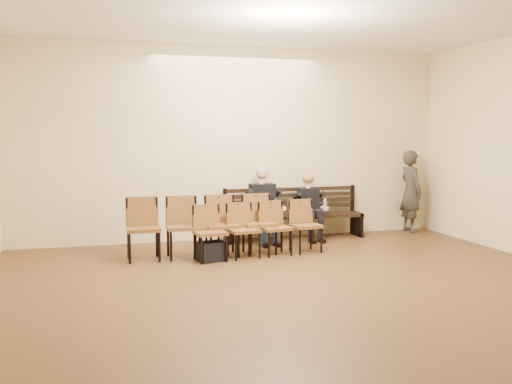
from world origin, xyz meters
TOP-DOWN VIEW (x-y plane):
  - ground at (0.00, 0.00)m, footprint 10.00×10.00m
  - room_walls at (0.00, 0.79)m, footprint 8.02×10.01m
  - bench at (1.04, 4.65)m, footprint 2.60×0.90m
  - seated_man at (0.41, 4.53)m, footprint 0.56×0.77m
  - seated_woman at (1.30, 4.53)m, footprint 0.46×0.64m
  - laptop at (0.45, 4.34)m, footprint 0.36×0.29m
  - water_bottle at (1.47, 4.23)m, footprint 0.08×0.08m
  - bag at (-0.79, 3.27)m, footprint 0.46×0.37m
  - passerby at (3.50, 4.75)m, footprint 0.46×0.69m
  - chair_row_front at (-0.86, 3.62)m, footprint 2.36×0.56m
  - chair_row_back at (0.01, 3.40)m, footprint 2.15×0.74m

SIDE VIEW (x-z plane):
  - ground at x=0.00m, z-range 0.00..0.00m
  - bag at x=-0.79m, z-range 0.00..0.30m
  - bench at x=1.04m, z-range 0.00..0.45m
  - chair_row_back at x=0.01m, z-range 0.00..0.86m
  - chair_row_front at x=-0.86m, z-range 0.00..0.97m
  - seated_woman at x=1.30m, z-range 0.00..1.08m
  - water_bottle at x=1.47m, z-range 0.45..0.67m
  - laptop at x=0.45m, z-range 0.45..0.71m
  - seated_man at x=0.41m, z-range 0.00..1.34m
  - passerby at x=3.50m, z-range 0.00..1.85m
  - room_walls at x=0.00m, z-range 0.78..4.29m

